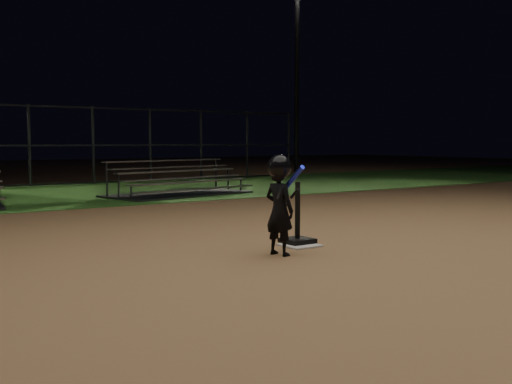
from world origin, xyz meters
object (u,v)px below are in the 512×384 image
Objects in this scene: home_plate at (300,245)px; bleacher_right at (179,188)px; batting_tee at (297,231)px; child_batter at (280,202)px; light_pole_right at (298,59)px.

home_plate is 0.11× the size of bleacher_right.
batting_tee is (0.06, 0.12, 0.16)m from home_plate.
light_pole_right reaches higher than child_batter.
child_batter is 8.54m from bleacher_right.
bleacher_right is at bearing 73.72° from batting_tee.
bleacher_right is at bearing -143.29° from light_pole_right.
home_plate is 0.94m from child_batter.
home_plate is at bearing -116.95° from bleacher_right.
light_pole_right is at bearing 51.15° from batting_tee.
home_plate is at bearing -128.77° from light_pole_right.
batting_tee is at bearing -116.76° from bleacher_right.
child_batter is 0.15× the size of light_pole_right.
child_batter is 20.27m from light_pole_right.
home_plate is 19.79m from light_pole_right.
light_pole_right reaches higher than bleacher_right.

